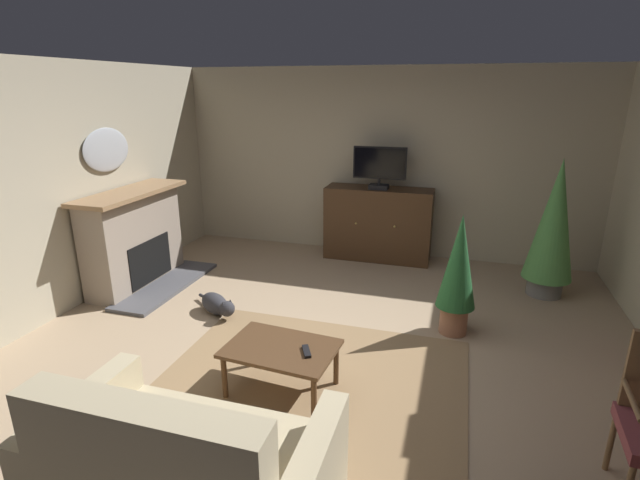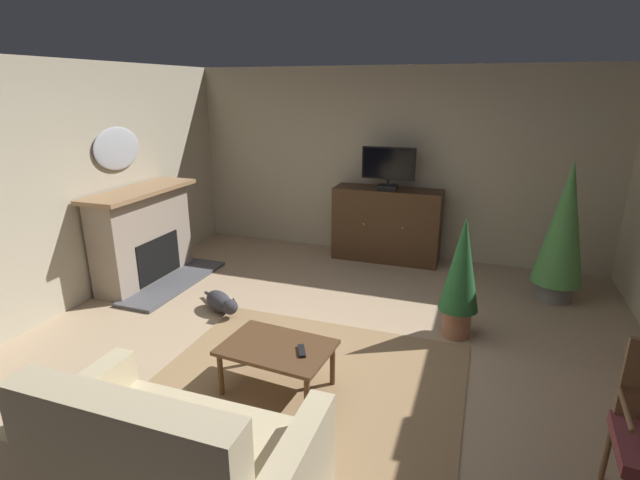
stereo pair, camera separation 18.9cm
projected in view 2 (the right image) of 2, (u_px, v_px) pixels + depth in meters
ground_plane at (317, 362)px, 4.28m from camera, size 6.44×6.80×0.04m
wall_back at (392, 164)px, 6.70m from camera, size 6.44×0.10×2.62m
wall_left at (42, 194)px, 4.81m from camera, size 0.10×6.80×2.62m
rug_central at (305, 386)px, 3.89m from camera, size 2.51×2.19×0.01m
fireplace at (145, 238)px, 5.87m from camera, size 0.88×1.59×1.18m
wall_mirror_oval at (117, 149)px, 5.62m from camera, size 0.06×0.75×0.50m
tv_cabinet at (386, 226)px, 6.63m from camera, size 1.47×0.48×1.02m
television at (388, 167)px, 6.32m from camera, size 0.71×0.20×0.57m
coffee_table at (277, 351)px, 3.74m from camera, size 0.90×0.65×0.40m
tv_remote at (302, 351)px, 3.63m from camera, size 0.12×0.17×0.02m
sofa_floral at (172, 472)px, 2.59m from camera, size 1.55×0.91×1.00m
potted_plant_leafy_by_curtain at (461, 272)px, 4.49m from camera, size 0.38×0.38×1.22m
potted_plant_small_fern_corner at (564, 228)px, 5.25m from camera, size 0.55×0.55×1.61m
cat at (221, 302)px, 5.15m from camera, size 0.65×0.49×0.24m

